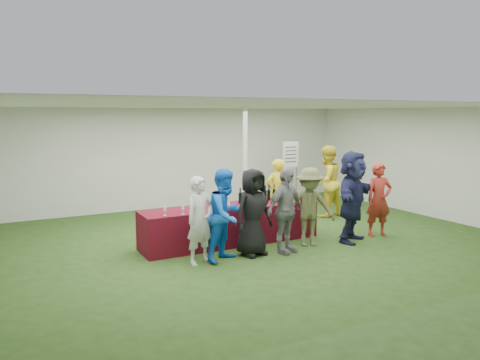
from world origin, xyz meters
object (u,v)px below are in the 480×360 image
customer_0 (200,220)px  customer_3 (285,211)px  staff_back (326,181)px  customer_2 (253,212)px  wine_list_sign (291,159)px  customer_6 (379,200)px  customer_5 (353,197)px  dump_bucket (303,197)px  customer_4 (309,207)px  customer_1 (226,215)px  serving_table (231,224)px  staff_pourer (277,192)px

customer_0 → customer_3: size_ratio=0.95×
staff_back → customer_2: (-3.19, -1.94, -0.10)m
wine_list_sign → customer_6: (-0.11, -3.45, -0.55)m
customer_0 → customer_5: (3.23, -0.13, 0.16)m
customer_5 → dump_bucket: bearing=97.5°
customer_4 → customer_6: customer_6 is taller
customer_4 → customer_6: (1.73, -0.08, 0.00)m
customer_1 → serving_table: bearing=30.1°
staff_pourer → customer_4: bearing=80.0°
customer_6 → customer_0: bearing=-165.4°
customer_1 → customer_5: customer_5 is taller
wine_list_sign → customer_4: size_ratio=1.18×
dump_bucket → customer_0: customer_0 is taller
customer_0 → customer_4: 2.29m
customer_0 → serving_table: bearing=26.0°
staff_back → customer_4: 2.72m
customer_5 → customer_6: customer_5 is taller
customer_0 → customer_6: 4.02m
customer_6 → staff_back: bearing=99.6°
customer_6 → customer_2: bearing=-165.7°
customer_0 → staff_pourer: bearing=18.6°
dump_bucket → customer_3: customer_3 is taller
customer_3 → customer_5: customer_5 is taller
dump_bucket → staff_pourer: staff_pourer is taller
customer_1 → customer_3: 1.16m
dump_bucket → customer_3: size_ratio=0.14×
dump_bucket → customer_2: 1.71m
customer_5 → customer_3: bearing=149.8°
customer_2 → customer_4: size_ratio=1.04×
wine_list_sign → customer_1: size_ratio=1.12×
wine_list_sign → staff_pourer: 2.32m
customer_1 → customer_6: bearing=-28.5°
staff_back → customer_6: (-0.20, -1.99, -0.12)m
serving_table → customer_0: bearing=-139.4°
staff_pourer → customer_6: (1.39, -1.78, 0.00)m
staff_pourer → customer_5: (0.60, -1.85, 0.15)m
customer_3 → customer_6: customer_3 is taller
customer_1 → customer_2: size_ratio=1.02×
customer_2 → customer_1: bearing=172.8°
customer_4 → customer_5: size_ratio=0.84×
staff_pourer → customer_1: bearing=40.4°
customer_3 → dump_bucket: bearing=22.8°
wine_list_sign → customer_6: bearing=-91.9°
dump_bucket → customer_0: size_ratio=0.15×
staff_back → customer_0: bearing=16.0°
staff_back → customer_5: (-0.99, -2.07, 0.03)m
staff_back → customer_3: bearing=30.1°
customer_2 → serving_table: bearing=77.8°
customer_6 → dump_bucket: bearing=168.3°
wine_list_sign → customer_6: wine_list_sign is taller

